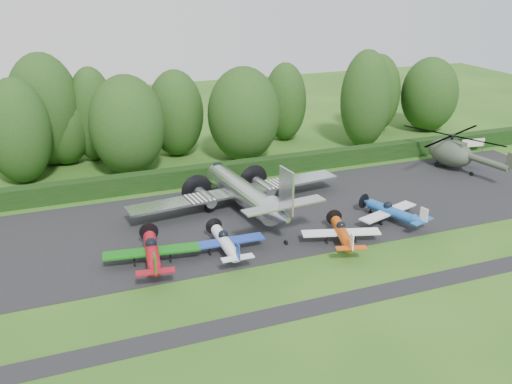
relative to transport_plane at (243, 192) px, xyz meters
name	(u,v)px	position (x,y,z in m)	size (l,w,h in m)	color
ground	(322,261)	(2.57, -11.88, -2.00)	(160.00, 160.00, 0.00)	#244E16
apron	(275,215)	(2.57, -1.88, -2.00)	(70.00, 18.00, 0.01)	black
taxiway_verge	(359,297)	(2.57, -17.88, -2.00)	(70.00, 2.00, 0.00)	black
hedgerow	(238,178)	(2.57, 9.12, -2.00)	(90.00, 1.60, 2.00)	black
transport_plane	(243,192)	(0.00, 0.00, 0.00)	(22.43, 17.20, 7.19)	silver
light_plane_red	(152,252)	(-10.59, -7.77, -0.76)	(7.76, 8.16, 2.98)	maroon
light_plane_white	(225,242)	(-4.48, -7.98, -0.89)	(6.99, 7.35, 2.68)	white
light_plane_orange	(342,233)	(5.54, -9.84, -0.91)	(6.84, 7.19, 2.63)	#BF460B
light_plane_blue	(392,212)	(12.17, -7.52, -0.89)	(6.95, 7.31, 2.67)	#1B52A3
helicopter	(451,150)	(27.47, 3.44, 0.21)	(12.80, 14.98, 4.12)	#3C4737
sign_board	(473,143)	(34.15, 7.24, -0.74)	(3.34, 0.13, 1.88)	#3F3326
tree_0	(366,99)	(22.39, 14.90, 4.40)	(6.58, 6.58, 12.84)	black
tree_1	(18,131)	(-20.09, 16.66, 3.85)	(7.04, 7.04, 11.73)	black
tree_2	(285,102)	(13.86, 21.65, 3.32)	(5.83, 5.83, 10.68)	black
tree_3	(244,114)	(5.57, 15.31, 3.78)	(8.79, 8.79, 11.59)	black
tree_5	(176,113)	(-1.75, 20.18, 3.43)	(7.00, 7.00, 10.90)	black
tree_6	(64,129)	(-15.20, 21.62, 2.40)	(6.42, 6.42, 8.84)	black
tree_7	(378,93)	(28.11, 21.00, 3.57)	(6.45, 6.45, 11.17)	black
tree_8	(429,94)	(35.32, 18.59, 3.33)	(8.10, 8.10, 10.68)	black
tree_9	(127,125)	(-8.52, 15.35, 3.75)	(8.55, 8.55, 11.53)	black
tree_11	(45,110)	(-17.04, 22.08, 4.74)	(8.55, 8.55, 13.51)	black
tree_12	(92,115)	(-11.69, 21.71, 3.79)	(5.64, 5.64, 11.62)	black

